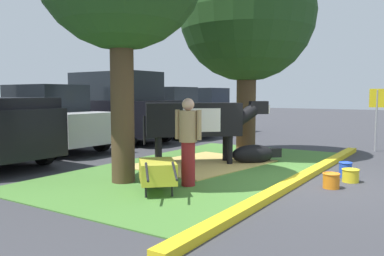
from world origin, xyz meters
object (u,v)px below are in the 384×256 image
(sedan_silver, at_px, (46,119))
(sedan_blue, at_px, (201,110))
(bucket_blue, at_px, (345,169))
(suv_black, at_px, (116,107))
(bucket_orange, at_px, (331,180))
(person_handler, at_px, (188,139))
(cow_holstein, at_px, (198,120))
(parking_sign, at_px, (377,107))
(bucket_yellow, at_px, (351,175))
(sedan_red, at_px, (165,113))
(shade_tree_right, at_px, (247,15))
(wheelbarrow, at_px, (157,172))
(calf_lying, at_px, (254,154))

(sedan_silver, height_order, sedan_blue, same)
(bucket_blue, bearing_deg, suv_black, 76.51)
(bucket_orange, distance_m, sedan_silver, 8.61)
(bucket_blue, height_order, sedan_silver, sedan_silver)
(person_handler, bearing_deg, cow_holstein, 27.89)
(bucket_orange, height_order, bucket_blue, bucket_blue)
(sedan_silver, height_order, suv_black, suv_black)
(parking_sign, distance_m, bucket_yellow, 5.06)
(person_handler, distance_m, bucket_orange, 2.76)
(bucket_yellow, xyz_separation_m, sedan_red, (4.90, 8.27, 0.85))
(shade_tree_right, height_order, bucket_blue, shade_tree_right)
(shade_tree_right, relative_size, bucket_blue, 17.74)
(wheelbarrow, distance_m, suv_black, 8.03)
(sedan_silver, bearing_deg, bucket_blue, -84.11)
(bucket_yellow, bearing_deg, wheelbarrow, 136.76)
(cow_holstein, bearing_deg, bucket_yellow, -90.40)
(calf_lying, height_order, sedan_silver, sedan_silver)
(bucket_yellow, relative_size, sedan_blue, 0.08)
(person_handler, bearing_deg, bucket_blue, -42.89)
(parking_sign, height_order, sedan_silver, sedan_silver)
(shade_tree_right, relative_size, sedan_silver, 1.29)
(bucket_yellow, xyz_separation_m, suv_black, (2.43, 8.65, 1.13))
(calf_lying, bearing_deg, parking_sign, -28.81)
(wheelbarrow, relative_size, sedan_silver, 0.31)
(shade_tree_right, xyz_separation_m, bucket_blue, (-1.41, -2.97, -3.72))
(calf_lying, height_order, sedan_red, sedan_red)
(parking_sign, height_order, sedan_blue, sedan_blue)
(calf_lying, relative_size, bucket_yellow, 3.42)
(bucket_blue, bearing_deg, sedan_red, 60.91)
(cow_holstein, relative_size, bucket_blue, 7.98)
(bucket_yellow, height_order, sedan_silver, sedan_silver)
(shade_tree_right, xyz_separation_m, sedan_blue, (6.09, 5.24, -2.91))
(calf_lying, distance_m, sedan_red, 7.07)
(calf_lying, bearing_deg, bucket_orange, -125.72)
(bucket_orange, height_order, sedan_red, sedan_red)
(wheelbarrow, height_order, sedan_red, sedan_red)
(person_handler, distance_m, wheelbarrow, 0.91)
(cow_holstein, height_order, parking_sign, parking_sign)
(suv_black, bearing_deg, parking_sign, -73.57)
(cow_holstein, bearing_deg, shade_tree_right, -14.03)
(parking_sign, relative_size, sedan_blue, 0.43)
(cow_holstein, xyz_separation_m, suv_black, (2.41, 5.05, 0.16))
(shade_tree_right, height_order, cow_holstein, shade_tree_right)
(bucket_orange, bearing_deg, cow_holstein, 77.25)
(cow_holstein, xyz_separation_m, calf_lying, (0.88, -1.12, -0.87))
(suv_black, distance_m, sedan_red, 2.51)
(calf_lying, bearing_deg, sedan_red, 55.35)
(shade_tree_right, height_order, suv_black, shade_tree_right)
(person_handler, relative_size, suv_black, 0.36)
(cow_holstein, height_order, sedan_blue, sedan_blue)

